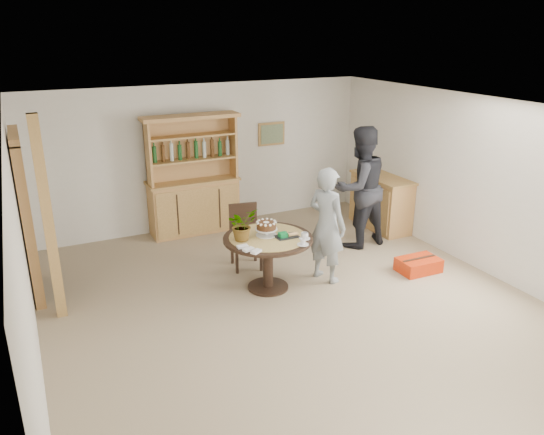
{
  "coord_description": "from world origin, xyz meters",
  "views": [
    {
      "loc": [
        -2.87,
        -5.17,
        3.38
      ],
      "look_at": [
        -0.05,
        0.66,
        1.05
      ],
      "focal_mm": 35.0,
      "sensor_mm": 36.0,
      "label": 1
    }
  ],
  "objects_px": {
    "dining_chair": "(245,232)",
    "red_suitcase": "(418,265)",
    "dining_table": "(268,247)",
    "teen_boy": "(327,225)",
    "sideboard": "(381,202)",
    "hutch": "(193,194)",
    "adult_person": "(360,187)"
  },
  "relations": [
    {
      "from": "adult_person",
      "to": "hutch",
      "type": "bearing_deg",
      "value": -42.93
    },
    {
      "from": "dining_chair",
      "to": "red_suitcase",
      "type": "xyz_separation_m",
      "value": [
        2.2,
        -1.31,
        -0.43
      ]
    },
    {
      "from": "hutch",
      "to": "adult_person",
      "type": "relative_size",
      "value": 1.04
    },
    {
      "from": "red_suitcase",
      "to": "adult_person",
      "type": "bearing_deg",
      "value": 101.96
    },
    {
      "from": "sideboard",
      "to": "dining_chair",
      "type": "relative_size",
      "value": 1.33
    },
    {
      "from": "hutch",
      "to": "adult_person",
      "type": "xyz_separation_m",
      "value": [
        2.21,
        -1.74,
        0.29
      ]
    },
    {
      "from": "dining_table",
      "to": "teen_boy",
      "type": "relative_size",
      "value": 0.73
    },
    {
      "from": "sideboard",
      "to": "red_suitcase",
      "type": "xyz_separation_m",
      "value": [
        -0.6,
        -1.75,
        -0.37
      ]
    },
    {
      "from": "adult_person",
      "to": "dining_chair",
      "type": "bearing_deg",
      "value": -6.6
    },
    {
      "from": "dining_table",
      "to": "teen_boy",
      "type": "xyz_separation_m",
      "value": [
        0.85,
        -0.1,
        0.21
      ]
    },
    {
      "from": "dining_table",
      "to": "red_suitcase",
      "type": "xyz_separation_m",
      "value": [
        2.21,
        -0.48,
        -0.5
      ]
    },
    {
      "from": "dining_chair",
      "to": "red_suitcase",
      "type": "relative_size",
      "value": 1.55
    },
    {
      "from": "dining_table",
      "to": "red_suitcase",
      "type": "bearing_deg",
      "value": -12.36
    },
    {
      "from": "dining_table",
      "to": "teen_boy",
      "type": "height_order",
      "value": "teen_boy"
    },
    {
      "from": "hutch",
      "to": "teen_boy",
      "type": "bearing_deg",
      "value": -67.52
    },
    {
      "from": "dining_table",
      "to": "dining_chair",
      "type": "xyz_separation_m",
      "value": [
        0.01,
        0.83,
        -0.07
      ]
    },
    {
      "from": "teen_boy",
      "to": "hutch",
      "type": "bearing_deg",
      "value": 1.42
    },
    {
      "from": "dining_chair",
      "to": "red_suitcase",
      "type": "bearing_deg",
      "value": -20.41
    },
    {
      "from": "dining_chair",
      "to": "teen_boy",
      "type": "height_order",
      "value": "teen_boy"
    },
    {
      "from": "red_suitcase",
      "to": "teen_boy",
      "type": "bearing_deg",
      "value": 165.75
    },
    {
      "from": "adult_person",
      "to": "sideboard",
      "type": "bearing_deg",
      "value": -153.65
    },
    {
      "from": "sideboard",
      "to": "teen_boy",
      "type": "relative_size",
      "value": 0.77
    },
    {
      "from": "sideboard",
      "to": "red_suitcase",
      "type": "relative_size",
      "value": 2.06
    },
    {
      "from": "teen_boy",
      "to": "red_suitcase",
      "type": "height_order",
      "value": "teen_boy"
    },
    {
      "from": "red_suitcase",
      "to": "sideboard",
      "type": "bearing_deg",
      "value": 72.52
    },
    {
      "from": "sideboard",
      "to": "red_suitcase",
      "type": "distance_m",
      "value": 1.88
    },
    {
      "from": "sideboard",
      "to": "teen_boy",
      "type": "xyz_separation_m",
      "value": [
        -1.96,
        -1.36,
        0.34
      ]
    },
    {
      "from": "dining_chair",
      "to": "adult_person",
      "type": "bearing_deg",
      "value": 8.53
    },
    {
      "from": "dining_chair",
      "to": "adult_person",
      "type": "distance_m",
      "value": 2.02
    },
    {
      "from": "hutch",
      "to": "dining_chair",
      "type": "relative_size",
      "value": 2.16
    },
    {
      "from": "hutch",
      "to": "dining_chair",
      "type": "xyz_separation_m",
      "value": [
        0.24,
        -1.68,
        -0.15
      ]
    },
    {
      "from": "dining_table",
      "to": "dining_chair",
      "type": "height_order",
      "value": "dining_chair"
    }
  ]
}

